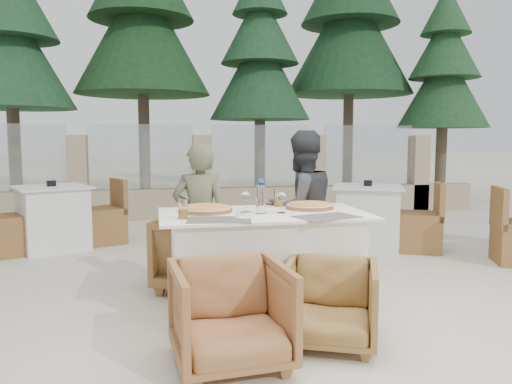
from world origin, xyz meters
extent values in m
plane|color=beige|center=(0.00, 0.00, 0.00)|extent=(80.00, 80.00, 0.00)
cube|color=beige|center=(0.00, 14.00, 0.01)|extent=(30.00, 16.00, 0.01)
cone|color=#204C29|center=(-3.50, 7.00, 2.75)|extent=(2.42, 2.42, 5.50)
cone|color=#1A3E1C|center=(-1.00, 7.50, 3.25)|extent=(2.86, 2.86, 6.50)
cone|color=#1F4828|center=(1.50, 7.20, 2.50)|extent=(2.20, 2.20, 5.00)
cone|color=#1B4022|center=(3.80, 7.80, 3.40)|extent=(2.99, 2.99, 6.80)
cone|color=#224D28|center=(5.50, 6.50, 2.25)|extent=(1.98, 1.98, 4.50)
cube|color=#5E5750|center=(-0.33, -0.18, 0.77)|extent=(0.49, 0.37, 0.00)
cube|color=#615B53|center=(0.46, -0.20, 0.77)|extent=(0.52, 0.42, 0.00)
cylinder|color=orange|center=(-0.39, 0.23, 0.80)|extent=(0.52, 0.52, 0.05)
cylinder|color=#F35A21|center=(0.47, 0.24, 0.80)|extent=(0.44, 0.44, 0.05)
cylinder|color=#A8C7DD|center=(0.02, 0.06, 0.90)|extent=(0.10, 0.10, 0.27)
cylinder|color=orange|center=(-0.58, -0.08, 0.84)|extent=(0.08, 0.08, 0.14)
cylinder|color=gold|center=(0.25, 0.42, 0.85)|extent=(0.09, 0.09, 0.15)
imported|color=olive|center=(-0.39, 0.77, 0.33)|extent=(0.93, 0.94, 0.67)
imported|color=olive|center=(0.35, 0.69, 0.27)|extent=(0.68, 0.69, 0.54)
imported|color=#9C6438|center=(-0.35, -0.82, 0.31)|extent=(0.72, 0.74, 0.62)
imported|color=olive|center=(0.33, -0.65, 0.27)|extent=(0.78, 0.79, 0.55)
imported|color=#565941|center=(-0.40, 0.57, 0.65)|extent=(0.54, 0.41, 1.31)
imported|color=#343739|center=(0.50, 0.60, 0.71)|extent=(0.82, 0.72, 1.41)
camera|label=1|loc=(-0.76, -3.64, 1.35)|focal=35.00mm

